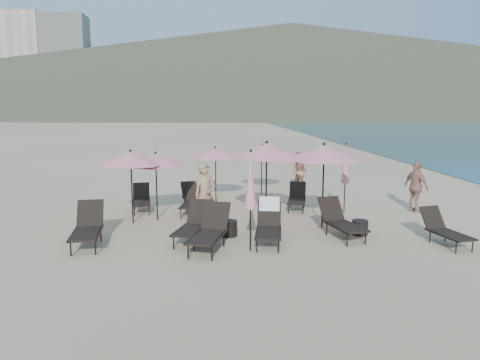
{
  "coord_description": "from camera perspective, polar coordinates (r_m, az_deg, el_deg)",
  "views": [
    {
      "loc": [
        -2.63,
        -11.81,
        3.65
      ],
      "look_at": [
        -1.24,
        3.5,
        1.1
      ],
      "focal_mm": 35.0,
      "sensor_mm": 36.0,
      "label": 1
    }
  ],
  "objects": [
    {
      "name": "umbrella_open_0",
      "position": [
        14.72,
        -10.24,
        2.48
      ],
      "size": [
        2.01,
        2.01,
        2.16
      ],
      "color": "black",
      "rests_on": "ground"
    },
    {
      "name": "lounger_9",
      "position": [
        16.28,
        6.96,
        -2.14
      ],
      "size": [
        0.94,
        1.61,
        0.87
      ],
      "rotation": [
        0.0,
        0.0,
        -0.26
      ],
      "color": "black",
      "rests_on": "ground"
    },
    {
      "name": "hotel_skyline",
      "position": [
        297.99,
        -23.56,
        12.61
      ],
      "size": [
        109.0,
        82.0,
        55.0
      ],
      "color": "beige",
      "rests_on": "ground"
    },
    {
      "name": "lounger_1",
      "position": [
        11.81,
        -3.7,
        -6.09
      ],
      "size": [
        1.22,
        1.96,
        1.06
      ],
      "rotation": [
        0.0,
        0.0,
        -0.31
      ],
      "color": "black",
      "rests_on": "ground"
    },
    {
      "name": "umbrella_open_1",
      "position": [
        14.1,
        3.26,
        3.63
      ],
      "size": [
        2.35,
        2.35,
        2.52
      ],
      "color": "black",
      "rests_on": "ground"
    },
    {
      "name": "lounger_8",
      "position": [
        16.44,
        -5.85,
        -2.04
      ],
      "size": [
        0.89,
        1.57,
        0.85
      ],
      "rotation": [
        0.0,
        0.0,
        0.24
      ],
      "color": "black",
      "rests_on": "ground"
    },
    {
      "name": "umbrella_closed_0",
      "position": [
        11.36,
        1.3,
        -0.12
      ],
      "size": [
        0.3,
        0.3,
        2.54
      ],
      "color": "black",
      "rests_on": "ground"
    },
    {
      "name": "lounger_7",
      "position": [
        15.62,
        -5.72,
        -2.5
      ],
      "size": [
        0.91,
        1.71,
        0.93
      ],
      "rotation": [
        0.0,
        0.0,
        -0.19
      ],
      "color": "black",
      "rests_on": "ground"
    },
    {
      "name": "side_table_0",
      "position": [
        12.97,
        -1.33,
        -5.92
      ],
      "size": [
        0.44,
        0.44,
        0.44
      ],
      "primitive_type": "cylinder",
      "color": "black",
      "rests_on": "ground"
    },
    {
      "name": "lounger_5",
      "position": [
        13.28,
        23.67,
        -5.49
      ],
      "size": [
        0.87,
        1.63,
        0.89
      ],
      "rotation": [
        0.0,
        0.0,
        0.19
      ],
      "color": "black",
      "rests_on": "ground"
    },
    {
      "name": "umbrella_open_5",
      "position": [
        14.42,
        -13.18,
        2.62
      ],
      "size": [
        2.11,
        2.11,
        2.27
      ],
      "color": "black",
      "rests_on": "ground"
    },
    {
      "name": "volcanic_headland",
      "position": [
        323.83,
        8.26,
        13.37
      ],
      "size": [
        690.0,
        690.0,
        55.0
      ],
      "color": "brown",
      "rests_on": "ground"
    },
    {
      "name": "lounger_0",
      "position": [
        12.72,
        -18.09,
        -5.44
      ],
      "size": [
        0.84,
        1.87,
        1.05
      ],
      "rotation": [
        0.0,
        0.0,
        0.08
      ],
      "color": "black",
      "rests_on": "ground"
    },
    {
      "name": "umbrella_open_4",
      "position": [
        18.7,
        2.67,
        3.75
      ],
      "size": [
        1.9,
        1.9,
        2.04
      ],
      "color": "black",
      "rests_on": "ground"
    },
    {
      "name": "side_table_1",
      "position": [
        13.53,
        14.4,
        -5.63
      ],
      "size": [
        0.45,
        0.45,
        0.41
      ],
      "primitive_type": "cylinder",
      "color": "black",
      "rests_on": "ground"
    },
    {
      "name": "umbrella_open_3",
      "position": [
        17.06,
        -3.0,
        3.31
      ],
      "size": [
        1.93,
        1.93,
        2.08
      ],
      "color": "black",
      "rests_on": "ground"
    },
    {
      "name": "ground",
      "position": [
        12.63,
        7.12,
        -7.45
      ],
      "size": [
        800.0,
        800.0,
        0.0
      ],
      "primitive_type": "plane",
      "color": "#D6BA8C",
      "rests_on": "ground"
    },
    {
      "name": "lounger_6",
      "position": [
        16.3,
        -11.92,
        -2.27
      ],
      "size": [
        0.74,
        1.56,
        0.87
      ],
      "rotation": [
        0.0,
        0.0,
        0.11
      ],
      "color": "black",
      "rests_on": "ground"
    },
    {
      "name": "umbrella_open_2",
      "position": [
        13.77,
        10.21,
        3.34
      ],
      "size": [
        2.34,
        2.34,
        2.52
      ],
      "color": "black",
      "rests_on": "ground"
    },
    {
      "name": "beachgoer_a",
      "position": [
        13.89,
        -4.24,
        -1.82
      ],
      "size": [
        0.81,
        0.67,
        1.89
      ],
      "primitive_type": "imported",
      "rotation": [
        0.0,
        0.0,
        0.36
      ],
      "color": "#9F7A56",
      "rests_on": "ground"
    },
    {
      "name": "lounger_4",
      "position": [
        13.11,
        12.17,
        -4.85
      ],
      "size": [
        1.03,
        1.84,
        1.0
      ],
      "rotation": [
        0.0,
        0.0,
        0.22
      ],
      "color": "black",
      "rests_on": "ground"
    },
    {
      "name": "umbrella_closed_1",
      "position": [
        15.85,
        12.76,
        1.91
      ],
      "size": [
        0.28,
        0.28,
        2.36
      ],
      "color": "black",
      "rests_on": "ground"
    },
    {
      "name": "beachgoer_c",
      "position": [
        16.74,
        20.69,
        -0.76
      ],
      "size": [
        0.72,
        1.1,
        1.74
      ],
      "primitive_type": "imported",
      "rotation": [
        0.0,
        0.0,
        1.89
      ],
      "color": "#AF7663",
      "rests_on": "ground"
    },
    {
      "name": "lounger_2",
      "position": [
        12.52,
        -5.66,
        -5.36
      ],
      "size": [
        1.16,
        1.84,
        0.99
      ],
      "rotation": [
        0.0,
        0.0,
        -0.31
      ],
      "color": "black",
      "rests_on": "ground"
    },
    {
      "name": "beachgoer_b",
      "position": [
        19.5,
        7.21,
        1.0
      ],
      "size": [
        0.99,
        1.01,
        1.64
      ],
      "primitive_type": "imported",
      "rotation": [
        0.0,
        0.0,
        -0.86
      ],
      "color": "#A76856",
      "rests_on": "ground"
    },
    {
      "name": "lounger_3",
      "position": [
        12.37,
        3.53,
        -5.25
      ],
      "size": [
        0.93,
        1.84,
        1.09
      ],
      "rotation": [
        0.0,
        0.0,
        -0.18
      ],
      "color": "black",
      "rests_on": "ground"
    }
  ]
}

